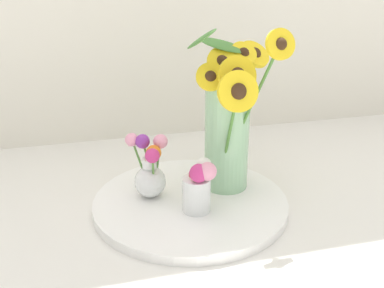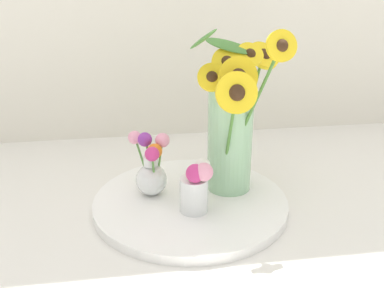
{
  "view_description": "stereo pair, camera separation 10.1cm",
  "coord_description": "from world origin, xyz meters",
  "px_view_note": "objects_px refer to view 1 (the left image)",
  "views": [
    {
      "loc": [
        -0.23,
        -0.87,
        0.54
      ],
      "look_at": [
        0.0,
        0.04,
        0.16
      ],
      "focal_mm": 42.0,
      "sensor_mm": 36.0,
      "label": 1
    },
    {
      "loc": [
        -0.14,
        -0.89,
        0.54
      ],
      "look_at": [
        0.0,
        0.04,
        0.16
      ],
      "focal_mm": 42.0,
      "sensor_mm": 36.0,
      "label": 2
    }
  ],
  "objects_px": {
    "serving_tray": "(192,203)",
    "mason_jar_sunflowers": "(229,122)",
    "vase_small_center": "(199,185)",
    "vase_bulb_right": "(150,170)"
  },
  "relations": [
    {
      "from": "serving_tray",
      "to": "mason_jar_sunflowers",
      "type": "bearing_deg",
      "value": 23.36
    },
    {
      "from": "serving_tray",
      "to": "vase_small_center",
      "type": "height_order",
      "value": "vase_small_center"
    },
    {
      "from": "vase_small_center",
      "to": "vase_bulb_right",
      "type": "distance_m",
      "value": 0.13
    },
    {
      "from": "serving_tray",
      "to": "vase_bulb_right",
      "type": "height_order",
      "value": "vase_bulb_right"
    },
    {
      "from": "vase_bulb_right",
      "to": "mason_jar_sunflowers",
      "type": "bearing_deg",
      "value": 0.91
    },
    {
      "from": "serving_tray",
      "to": "mason_jar_sunflowers",
      "type": "distance_m",
      "value": 0.21
    },
    {
      "from": "vase_bulb_right",
      "to": "serving_tray",
      "type": "bearing_deg",
      "value": -24.0
    },
    {
      "from": "vase_small_center",
      "to": "vase_bulb_right",
      "type": "height_order",
      "value": "vase_bulb_right"
    },
    {
      "from": "vase_small_center",
      "to": "serving_tray",
      "type": "bearing_deg",
      "value": 90.27
    },
    {
      "from": "serving_tray",
      "to": "vase_small_center",
      "type": "bearing_deg",
      "value": -89.73
    }
  ]
}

